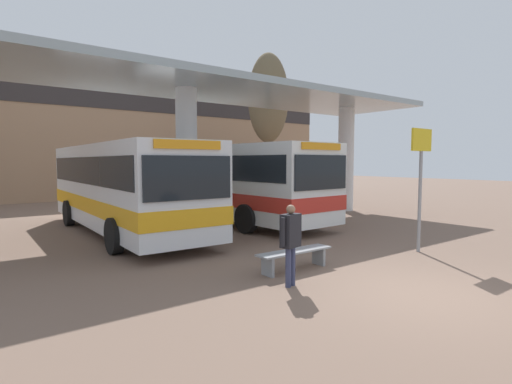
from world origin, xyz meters
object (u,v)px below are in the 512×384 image
(transit_bus_center_bay, at_px, (218,179))
(poplar_tree_behind_right, at_px, (268,99))
(waiting_bench_near_pillar, at_px, (295,255))
(pedestrian_waiting, at_px, (291,237))
(info_sign_platform, at_px, (421,165))
(transit_bus_left_bay, at_px, (124,184))
(parked_car_street, at_px, (228,182))

(transit_bus_center_bay, height_order, poplar_tree_behind_right, poplar_tree_behind_right)
(waiting_bench_near_pillar, xyz_separation_m, pedestrian_waiting, (-0.87, -0.81, 0.64))
(info_sign_platform, relative_size, poplar_tree_behind_right, 0.35)
(transit_bus_center_bay, bearing_deg, poplar_tree_behind_right, -143.99)
(waiting_bench_near_pillar, relative_size, pedestrian_waiting, 1.20)
(waiting_bench_near_pillar, bearing_deg, transit_bus_center_bay, 69.55)
(waiting_bench_near_pillar, bearing_deg, info_sign_platform, -9.61)
(waiting_bench_near_pillar, xyz_separation_m, info_sign_platform, (3.99, -0.68, 2.02))
(transit_bus_left_bay, bearing_deg, poplar_tree_behind_right, -148.67)
(parked_car_street, bearing_deg, pedestrian_waiting, -115.46)
(waiting_bench_near_pillar, bearing_deg, parked_car_street, 61.21)
(transit_bus_left_bay, bearing_deg, parked_car_street, -136.06)
(waiting_bench_near_pillar, relative_size, parked_car_street, 0.41)
(info_sign_platform, height_order, pedestrian_waiting, info_sign_platform)
(pedestrian_waiting, height_order, poplar_tree_behind_right, poplar_tree_behind_right)
(waiting_bench_near_pillar, height_order, poplar_tree_behind_right, poplar_tree_behind_right)
(waiting_bench_near_pillar, xyz_separation_m, poplar_tree_behind_right, (10.63, 14.10, 6.23))
(transit_bus_left_bay, relative_size, waiting_bench_near_pillar, 5.19)
(transit_bus_center_bay, xyz_separation_m, waiting_bench_near_pillar, (-3.02, -8.10, -1.38))
(transit_bus_center_bay, bearing_deg, waiting_bench_near_pillar, 67.34)
(info_sign_platform, height_order, parked_car_street, info_sign_platform)
(waiting_bench_near_pillar, bearing_deg, pedestrian_waiting, -136.81)
(info_sign_platform, xyz_separation_m, poplar_tree_behind_right, (6.64, 14.77, 4.22))
(waiting_bench_near_pillar, relative_size, info_sign_platform, 0.58)
(poplar_tree_behind_right, bearing_deg, parked_car_street, 112.96)
(waiting_bench_near_pillar, bearing_deg, poplar_tree_behind_right, 52.98)
(info_sign_platform, bearing_deg, transit_bus_center_bay, 96.27)
(transit_bus_center_bay, relative_size, pedestrian_waiting, 7.26)
(info_sign_platform, bearing_deg, parked_car_street, 73.10)
(info_sign_platform, distance_m, parked_car_street, 18.59)
(poplar_tree_behind_right, xyz_separation_m, parked_car_street, (-1.26, 2.96, -5.56))
(pedestrian_waiting, xyz_separation_m, parked_car_street, (10.24, 17.88, 0.03))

